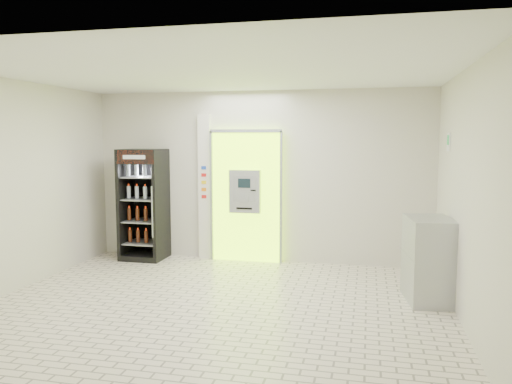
% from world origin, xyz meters
% --- Properties ---
extents(ground, '(6.00, 6.00, 0.00)m').
position_xyz_m(ground, '(0.00, 0.00, 0.00)').
color(ground, beige).
rests_on(ground, ground).
extents(room_shell, '(6.00, 6.00, 6.00)m').
position_xyz_m(room_shell, '(0.00, 0.00, 1.84)').
color(room_shell, beige).
rests_on(room_shell, ground).
extents(atm_assembly, '(1.30, 0.24, 2.33)m').
position_xyz_m(atm_assembly, '(-0.20, 2.41, 1.17)').
color(atm_assembly, '#AAFF0E').
rests_on(atm_assembly, ground).
extents(pillar, '(0.22, 0.11, 2.60)m').
position_xyz_m(pillar, '(-0.98, 2.45, 1.30)').
color(pillar, silver).
rests_on(pillar, ground).
extents(beverage_cooler, '(0.74, 0.71, 1.98)m').
position_xyz_m(beverage_cooler, '(-2.04, 2.17, 0.95)').
color(beverage_cooler, black).
rests_on(beverage_cooler, ground).
extents(steel_cabinet, '(0.67, 0.91, 1.12)m').
position_xyz_m(steel_cabinet, '(2.71, 0.79, 0.56)').
color(steel_cabinet, '#9C9FA4').
rests_on(steel_cabinet, ground).
extents(exit_sign, '(0.02, 0.22, 0.26)m').
position_xyz_m(exit_sign, '(2.99, 1.40, 2.12)').
color(exit_sign, white).
rests_on(exit_sign, room_shell).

